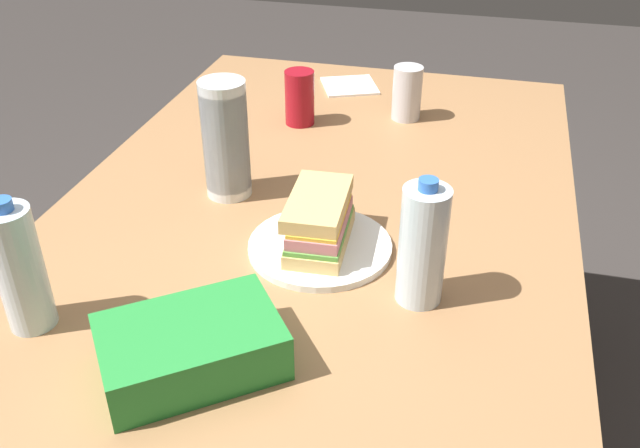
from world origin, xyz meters
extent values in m
cube|color=#9E7047|center=(0.00, 0.00, 0.71)|extent=(1.57, 0.93, 0.04)
cylinder|color=brown|center=(0.70, -0.38, 0.34)|extent=(0.07, 0.07, 0.69)
cylinder|color=brown|center=(0.70, 0.38, 0.34)|extent=(0.07, 0.07, 0.69)
cylinder|color=white|center=(-0.09, -0.04, 0.73)|extent=(0.24, 0.24, 0.01)
cube|color=#DBB26B|center=(-0.09, -0.04, 0.75)|extent=(0.17, 0.10, 0.02)
cube|color=#599E3F|center=(-0.09, -0.04, 0.77)|extent=(0.17, 0.10, 0.01)
cube|color=#C6727A|center=(-0.09, -0.04, 0.78)|extent=(0.16, 0.09, 0.02)
cube|color=yellow|center=(-0.09, -0.04, 0.79)|extent=(0.15, 0.09, 0.01)
cube|color=#DBB26B|center=(-0.08, -0.04, 0.81)|extent=(0.17, 0.10, 0.02)
cylinder|color=maroon|center=(0.39, 0.13, 0.79)|extent=(0.07, 0.07, 0.12)
cube|color=#268C38|center=(-0.40, 0.05, 0.76)|extent=(0.26, 0.27, 0.07)
cylinder|color=silver|center=(-0.18, -0.22, 0.82)|extent=(0.07, 0.07, 0.19)
cylinder|color=blue|center=(-0.18, -0.22, 0.92)|extent=(0.03, 0.03, 0.02)
cylinder|color=silver|center=(0.05, 0.17, 0.77)|extent=(0.08, 0.08, 0.09)
cylinder|color=silver|center=(0.05, 0.17, 0.79)|extent=(0.08, 0.08, 0.09)
cylinder|color=silver|center=(0.05, 0.17, 0.81)|extent=(0.08, 0.08, 0.09)
cylinder|color=silver|center=(0.05, 0.17, 0.83)|extent=(0.08, 0.08, 0.09)
cylinder|color=silver|center=(0.05, 0.17, 0.85)|extent=(0.08, 0.08, 0.09)
cylinder|color=silver|center=(0.05, 0.17, 0.86)|extent=(0.08, 0.08, 0.09)
cylinder|color=silver|center=(0.05, 0.17, 0.88)|extent=(0.08, 0.08, 0.09)
cylinder|color=silver|center=(0.05, 0.17, 0.90)|extent=(0.08, 0.08, 0.09)
cylinder|color=silver|center=(-0.37, 0.31, 0.82)|extent=(0.07, 0.07, 0.19)
cylinder|color=blue|center=(-0.37, 0.31, 0.92)|extent=(0.03, 0.03, 0.02)
cylinder|color=silver|center=(0.48, -0.10, 0.79)|extent=(0.07, 0.07, 0.12)
cube|color=white|center=(0.63, 0.06, 0.73)|extent=(0.17, 0.17, 0.01)
camera|label=1|loc=(-1.02, -0.28, 1.38)|focal=39.23mm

